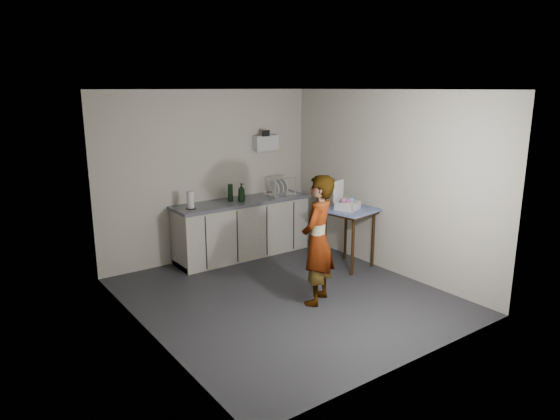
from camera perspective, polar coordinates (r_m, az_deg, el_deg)
ground at (r=6.54m, az=0.65°, el=-9.81°), size 4.00×4.00×0.00m
wall_back at (r=7.80m, az=-8.05°, el=3.92°), size 3.60×0.02×2.60m
wall_right at (r=7.33m, az=12.04°, el=3.11°), size 0.02×4.00×2.60m
wall_left at (r=5.31m, az=-15.07°, el=-1.11°), size 0.02×4.00×2.60m
ceiling at (r=6.00m, az=0.72°, el=13.55°), size 3.60×4.00×0.01m
kitchen_counter at (r=7.94m, az=-4.30°, el=-2.27°), size 2.24×0.62×0.91m
wall_shelf at (r=8.19m, az=-1.68°, el=7.68°), size 0.42×0.18×0.37m
side_table at (r=7.41m, az=7.98°, el=-0.72°), size 0.80×0.80×0.89m
standing_man at (r=6.12m, az=4.32°, el=-3.47°), size 0.71×0.64×1.62m
soap_bottle at (r=7.69m, az=-4.43°, el=2.00°), size 0.14×0.14×0.29m
soda_can at (r=7.78m, az=-4.57°, el=1.52°), size 0.06×0.06×0.12m
dark_bottle at (r=7.73m, az=-5.70°, el=1.97°), size 0.08×0.08×0.27m
paper_towel at (r=7.33m, az=-10.19°, el=1.08°), size 0.15×0.15×0.26m
dish_rack at (r=8.15m, az=-0.03°, el=2.19°), size 0.44×0.33×0.31m
bakery_box at (r=7.32m, az=7.59°, el=0.78°), size 0.38×0.39×0.42m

